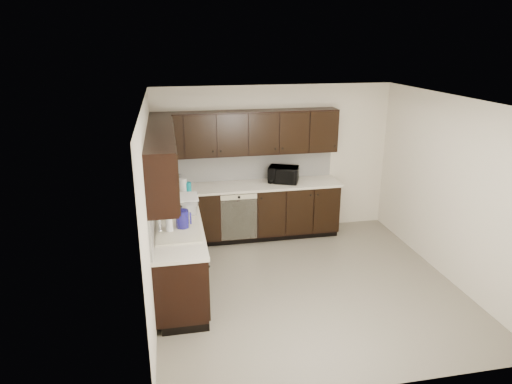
% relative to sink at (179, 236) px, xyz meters
% --- Properties ---
extents(floor, '(4.00, 4.00, 0.00)m').
position_rel_sink_xyz_m(floor, '(1.68, 0.01, -0.88)').
color(floor, gray).
rests_on(floor, ground).
extents(ceiling, '(4.00, 4.00, 0.00)m').
position_rel_sink_xyz_m(ceiling, '(1.68, 0.01, 1.62)').
color(ceiling, white).
rests_on(ceiling, wall_back).
extents(wall_back, '(4.00, 0.02, 2.50)m').
position_rel_sink_xyz_m(wall_back, '(1.68, 2.01, 0.37)').
color(wall_back, beige).
rests_on(wall_back, floor).
extents(wall_left, '(0.02, 4.00, 2.50)m').
position_rel_sink_xyz_m(wall_left, '(-0.32, 0.01, 0.37)').
color(wall_left, beige).
rests_on(wall_left, floor).
extents(wall_right, '(0.02, 4.00, 2.50)m').
position_rel_sink_xyz_m(wall_right, '(3.68, 0.01, 0.37)').
color(wall_right, beige).
rests_on(wall_right, floor).
extents(wall_front, '(4.00, 0.02, 2.50)m').
position_rel_sink_xyz_m(wall_front, '(1.68, -1.99, 0.37)').
color(wall_front, beige).
rests_on(wall_front, floor).
extents(lower_cabinets, '(3.00, 2.80, 0.90)m').
position_rel_sink_xyz_m(lower_cabinets, '(0.67, 1.12, -0.47)').
color(lower_cabinets, black).
rests_on(lower_cabinets, floor).
extents(countertop, '(3.03, 2.83, 0.04)m').
position_rel_sink_xyz_m(countertop, '(0.67, 1.12, 0.04)').
color(countertop, beige).
rests_on(countertop, lower_cabinets).
extents(backsplash, '(3.00, 2.80, 0.48)m').
position_rel_sink_xyz_m(backsplash, '(0.46, 1.33, 0.30)').
color(backsplash, white).
rests_on(backsplash, countertop).
extents(upper_cabinets, '(3.00, 2.80, 0.70)m').
position_rel_sink_xyz_m(upper_cabinets, '(0.58, 1.22, 0.89)').
color(upper_cabinets, black).
rests_on(upper_cabinets, wall_back).
extents(dishwasher, '(0.58, 0.04, 0.78)m').
position_rel_sink_xyz_m(dishwasher, '(0.98, 1.42, -0.33)').
color(dishwasher, beige).
rests_on(dishwasher, lower_cabinets).
extents(sink, '(0.54, 0.82, 0.42)m').
position_rel_sink_xyz_m(sink, '(0.00, 0.00, 0.00)').
color(sink, beige).
rests_on(sink, countertop).
extents(microwave, '(0.57, 0.48, 0.27)m').
position_rel_sink_xyz_m(microwave, '(1.78, 1.73, 0.19)').
color(microwave, black).
rests_on(microwave, countertop).
extents(soap_bottle_a, '(0.11, 0.11, 0.21)m').
position_rel_sink_xyz_m(soap_bottle_a, '(0.19, 0.60, 0.16)').
color(soap_bottle_a, gray).
rests_on(soap_bottle_a, countertop).
extents(soap_bottle_b, '(0.11, 0.11, 0.24)m').
position_rel_sink_xyz_m(soap_bottle_b, '(-0.10, -0.00, 0.18)').
color(soap_bottle_b, gray).
rests_on(soap_bottle_b, countertop).
extents(toaster_oven, '(0.36, 0.29, 0.21)m').
position_rel_sink_xyz_m(toaster_oven, '(-0.07, 1.70, 0.16)').
color(toaster_oven, '#AAAAAD').
rests_on(toaster_oven, countertop).
extents(storage_bin, '(0.55, 0.44, 0.20)m').
position_rel_sink_xyz_m(storage_bin, '(0.03, 0.71, 0.16)').
color(storage_bin, white).
rests_on(storage_bin, countertop).
extents(blue_pitcher, '(0.21, 0.21, 0.24)m').
position_rel_sink_xyz_m(blue_pitcher, '(0.06, 0.08, 0.18)').
color(blue_pitcher, '#140E86').
rests_on(blue_pitcher, countertop).
extents(teal_tumbler, '(0.10, 0.10, 0.20)m').
position_rel_sink_xyz_m(teal_tumbler, '(0.20, 1.36, 0.16)').
color(teal_tumbler, '#0D8493').
rests_on(teal_tumbler, countertop).
extents(paper_towel_roll, '(0.16, 0.16, 0.27)m').
position_rel_sink_xyz_m(paper_towel_roll, '(0.12, 1.36, 0.19)').
color(paper_towel_roll, silver).
rests_on(paper_towel_roll, countertop).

